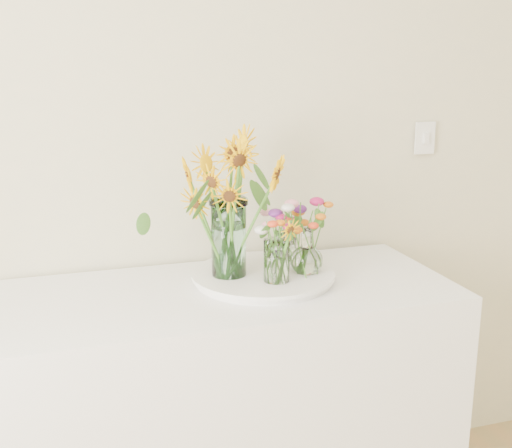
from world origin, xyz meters
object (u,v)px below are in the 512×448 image
Objects in this scene: tray at (263,277)px; small_vase_c at (286,247)px; small_vase_a at (277,261)px; mason_jar at (229,238)px; counter at (230,419)px; small_vase_b at (307,251)px.

tray is 0.14m from small_vase_c.
small_vase_a is at bearing -82.21° from tray.
mason_jar is at bearing 175.64° from tray.
counter is 0.56m from small_vase_a.
counter is 10.31× the size of small_vase_a.
mason_jar is (0.01, 0.04, 0.60)m from counter.
small_vase_c is at bearing 60.77° from small_vase_a.
small_vase_b is at bearing -11.94° from mason_jar.
small_vase_a is at bearing -119.23° from small_vase_c.
mason_jar reaches higher than tray.
counter is 5.54× the size of mason_jar.
small_vase_b is (0.13, -0.04, 0.09)m from tray.
small_vase_a is at bearing -157.58° from small_vase_b.
mason_jar is 1.86× the size of small_vase_a.
counter is 0.60m from mason_jar.
small_vase_b reaches higher than tray.
mason_jar reaches higher than small_vase_c.
mason_jar is at bearing -163.35° from small_vase_c.
counter is at bearing 178.28° from small_vase_b.
counter is 12.19× the size of small_vase_c.
mason_jar is 1.69× the size of small_vase_b.
small_vase_c is at bearing 16.65° from mason_jar.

